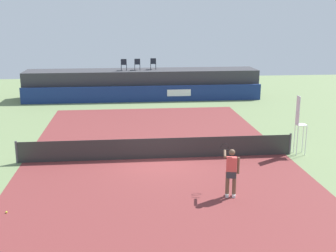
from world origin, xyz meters
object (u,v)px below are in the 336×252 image
at_px(spectator_chair_left, 137,64).
at_px(net_post_near, 17,152).
at_px(spectator_chair_far_left, 124,64).
at_px(spectator_chair_center, 153,63).
at_px(umpire_chair, 299,121).
at_px(tennis_player, 231,171).
at_px(tennis_ball, 6,212).
at_px(net_post_far, 290,144).

relative_size(spectator_chair_left, net_post_near, 0.89).
xyz_separation_m(spectator_chair_far_left, spectator_chair_center, (2.29, 0.41, 0.00)).
distance_m(umpire_chair, net_post_near, 12.80).
bearing_deg(umpire_chair, spectator_chair_left, 114.60).
xyz_separation_m(spectator_chair_far_left, spectator_chair_left, (1.04, 0.15, 0.00)).
bearing_deg(tennis_player, umpire_chair, 46.48).
distance_m(spectator_chair_center, tennis_player, 20.04).
distance_m(spectator_chair_center, tennis_ball, 21.65).
bearing_deg(spectator_chair_left, tennis_ball, -103.88).
distance_m(spectator_chair_left, tennis_player, 19.91).
bearing_deg(tennis_player, net_post_near, 151.94).
relative_size(net_post_near, net_post_far, 1.00).
height_order(spectator_chair_center, tennis_player, spectator_chair_center).
bearing_deg(net_post_far, tennis_ball, -156.04).
xyz_separation_m(spectator_chair_left, tennis_ball, (-5.02, -20.29, -2.66)).
bearing_deg(spectator_chair_center, umpire_chair, -69.76).
relative_size(spectator_chair_left, umpire_chair, 0.32).
height_order(spectator_chair_far_left, tennis_player, spectator_chair_far_left).
bearing_deg(net_post_far, tennis_player, -131.07).
height_order(spectator_chair_center, umpire_chair, spectator_chair_center).
distance_m(tennis_player, tennis_ball, 7.74).
bearing_deg(tennis_player, tennis_ball, -175.24).
relative_size(spectator_chair_center, net_post_far, 0.89).
distance_m(umpire_chair, net_post_far, 1.14).
distance_m(spectator_chair_center, net_post_far, 16.45).
height_order(spectator_chair_left, tennis_ball, spectator_chair_left).
relative_size(spectator_chair_center, tennis_player, 0.50).
distance_m(spectator_chair_far_left, net_post_far, 16.96).
bearing_deg(umpire_chair, net_post_far, -179.07).
height_order(spectator_chair_left, tennis_player, spectator_chair_left).
relative_size(net_post_near, tennis_player, 0.56).
height_order(net_post_far, tennis_player, tennis_player).
xyz_separation_m(spectator_chair_far_left, net_post_near, (-4.79, -15.00, -2.19)).
bearing_deg(spectator_chair_far_left, net_post_far, -63.08).
bearing_deg(tennis_ball, tennis_player, 4.76).
bearing_deg(net_post_far, spectator_chair_far_left, 116.92).
xyz_separation_m(spectator_chair_left, net_post_near, (-5.83, -15.14, -2.19)).
relative_size(spectator_chair_left, spectator_chair_center, 1.00).
distance_m(spectator_chair_far_left, spectator_chair_center, 2.33).
distance_m(spectator_chair_far_left, umpire_chair, 17.02).
bearing_deg(spectator_chair_center, tennis_ball, -106.95).
xyz_separation_m(spectator_chair_far_left, tennis_ball, (-3.97, -20.15, -2.66)).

